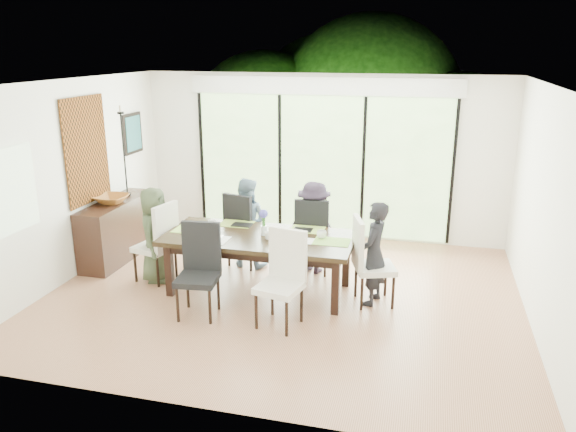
% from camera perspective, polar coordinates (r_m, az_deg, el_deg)
% --- Properties ---
extents(floor, '(6.00, 5.00, 0.01)m').
position_cam_1_polar(floor, '(7.40, -0.48, -8.02)').
color(floor, brown).
rests_on(floor, ground).
extents(ceiling, '(6.00, 5.00, 0.01)m').
position_cam_1_polar(ceiling, '(6.72, -0.54, 13.42)').
color(ceiling, white).
rests_on(ceiling, wall_back).
extents(wall_back, '(6.00, 0.02, 2.70)m').
position_cam_1_polar(wall_back, '(9.33, 3.43, 6.00)').
color(wall_back, white).
rests_on(wall_back, floor).
extents(wall_front, '(6.00, 0.02, 2.70)m').
position_cam_1_polar(wall_front, '(4.67, -8.37, -5.48)').
color(wall_front, silver).
rests_on(wall_front, floor).
extents(wall_left, '(0.02, 5.00, 2.70)m').
position_cam_1_polar(wall_left, '(8.21, -21.31, 3.35)').
color(wall_left, beige).
rests_on(wall_left, floor).
extents(wall_right, '(0.02, 5.00, 2.70)m').
position_cam_1_polar(wall_right, '(6.85, 24.65, 0.40)').
color(wall_right, beige).
rests_on(wall_right, floor).
extents(glass_doors, '(4.20, 0.02, 2.30)m').
position_cam_1_polar(glass_doors, '(9.32, 3.37, 5.05)').
color(glass_doors, '#598C3F').
rests_on(glass_doors, wall_back).
extents(blinds_header, '(4.40, 0.06, 0.28)m').
position_cam_1_polar(blinds_header, '(9.13, 3.50, 13.04)').
color(blinds_header, white).
rests_on(blinds_header, wall_back).
extents(mullion_a, '(0.05, 0.04, 2.30)m').
position_cam_1_polar(mullion_a, '(9.91, -8.71, 5.60)').
color(mullion_a, black).
rests_on(mullion_a, wall_back).
extents(mullion_b, '(0.05, 0.04, 2.30)m').
position_cam_1_polar(mullion_b, '(9.46, -0.83, 5.26)').
color(mullion_b, black).
rests_on(mullion_b, wall_back).
extents(mullion_c, '(0.05, 0.04, 2.30)m').
position_cam_1_polar(mullion_c, '(9.20, 7.65, 4.78)').
color(mullion_c, black).
rests_on(mullion_c, wall_back).
extents(mullion_d, '(0.05, 0.04, 2.30)m').
position_cam_1_polar(mullion_d, '(9.16, 16.40, 4.17)').
color(mullion_d, black).
rests_on(mullion_d, wall_back).
extents(side_window, '(0.02, 0.90, 1.00)m').
position_cam_1_polar(side_window, '(7.24, -26.56, 2.22)').
color(side_window, '#8CAD7F').
rests_on(side_window, wall_left).
extents(deck, '(6.00, 1.80, 0.10)m').
position_cam_1_polar(deck, '(10.52, 4.22, -0.61)').
color(deck, brown).
rests_on(deck, ground).
extents(rail_top, '(6.00, 0.08, 0.06)m').
position_cam_1_polar(rail_top, '(11.12, 5.01, 3.54)').
color(rail_top, brown).
rests_on(rail_top, deck).
extents(foliage_left, '(3.20, 3.20, 3.20)m').
position_cam_1_polar(foliage_left, '(12.32, -2.50, 9.12)').
color(foliage_left, '#14380F').
rests_on(foliage_left, ground).
extents(foliage_mid, '(4.00, 4.00, 4.00)m').
position_cam_1_polar(foliage_mid, '(12.43, 8.24, 10.70)').
color(foliage_mid, '#14380F').
rests_on(foliage_mid, ground).
extents(foliage_right, '(2.80, 2.80, 2.80)m').
position_cam_1_polar(foliage_right, '(11.65, 16.59, 7.08)').
color(foliage_right, '#14380F').
rests_on(foliage_right, ground).
extents(foliage_far, '(3.60, 3.60, 3.60)m').
position_cam_1_polar(foliage_far, '(13.27, 4.19, 10.44)').
color(foliage_far, '#14380F').
rests_on(foliage_far, ground).
extents(table_top, '(2.45, 1.12, 0.06)m').
position_cam_1_polar(table_top, '(7.26, -2.95, -2.24)').
color(table_top, black).
rests_on(table_top, floor).
extents(table_apron, '(2.25, 0.92, 0.10)m').
position_cam_1_polar(table_apron, '(7.29, -2.94, -2.93)').
color(table_apron, black).
rests_on(table_apron, floor).
extents(table_leg_fl, '(0.09, 0.09, 0.70)m').
position_cam_1_polar(table_leg_fl, '(7.40, -11.95, -5.39)').
color(table_leg_fl, black).
rests_on(table_leg_fl, floor).
extents(table_leg_fr, '(0.09, 0.09, 0.70)m').
position_cam_1_polar(table_leg_fr, '(6.78, 4.85, -7.20)').
color(table_leg_fr, black).
rests_on(table_leg_fr, floor).
extents(table_leg_bl, '(0.09, 0.09, 0.70)m').
position_cam_1_polar(table_leg_bl, '(8.12, -9.33, -3.18)').
color(table_leg_bl, black).
rests_on(table_leg_bl, floor).
extents(table_leg_br, '(0.09, 0.09, 0.70)m').
position_cam_1_polar(table_leg_br, '(7.56, 5.93, -4.60)').
color(table_leg_br, black).
rests_on(table_leg_br, floor).
extents(chair_left_end, '(0.56, 0.56, 1.12)m').
position_cam_1_polar(chair_left_end, '(7.87, -13.45, -2.50)').
color(chair_left_end, silver).
rests_on(chair_left_end, floor).
extents(chair_right_end, '(0.59, 0.59, 1.12)m').
position_cam_1_polar(chair_right_end, '(7.04, 8.85, -4.54)').
color(chair_right_end, silver).
rests_on(chair_right_end, floor).
extents(chair_far_left, '(0.59, 0.59, 1.12)m').
position_cam_1_polar(chair_far_left, '(8.21, -4.20, -1.24)').
color(chair_far_left, black).
rests_on(chair_far_left, floor).
extents(chair_far_right, '(0.49, 0.49, 1.12)m').
position_cam_1_polar(chair_far_right, '(7.96, 2.65, -1.79)').
color(chair_far_right, black).
rests_on(chair_far_right, floor).
extents(chair_near_left, '(0.52, 0.52, 1.12)m').
position_cam_1_polar(chair_near_left, '(6.72, -9.22, -5.64)').
color(chair_near_left, black).
rests_on(chair_near_left, floor).
extents(chair_near_right, '(0.56, 0.56, 1.12)m').
position_cam_1_polar(chair_near_right, '(6.41, -0.92, -6.56)').
color(chair_near_right, white).
rests_on(chair_near_right, floor).
extents(person_left_end, '(0.47, 0.67, 1.32)m').
position_cam_1_polar(person_left_end, '(7.83, -13.36, -1.84)').
color(person_left_end, '#3E4A31').
rests_on(person_left_end, floor).
extents(person_right_end, '(0.50, 0.68, 1.32)m').
position_cam_1_polar(person_right_end, '(7.01, 8.73, -3.79)').
color(person_right_end, black).
rests_on(person_right_end, floor).
extents(person_far_left, '(0.66, 0.46, 1.32)m').
position_cam_1_polar(person_far_left, '(8.16, -4.26, -0.63)').
color(person_far_left, '#7491A8').
rests_on(person_far_left, floor).
extents(person_far_right, '(0.68, 0.50, 1.32)m').
position_cam_1_polar(person_far_right, '(7.91, 2.63, -1.17)').
color(person_far_right, '#261C2B').
rests_on(person_far_right, floor).
extents(placemat_left, '(0.45, 0.33, 0.01)m').
position_cam_1_polar(placemat_left, '(7.57, -9.85, -1.39)').
color(placemat_left, '#96BD43').
rests_on(placemat_left, table_top).
extents(placemat_right, '(0.45, 0.33, 0.01)m').
position_cam_1_polar(placemat_right, '(7.04, 4.47, -2.61)').
color(placemat_right, '#78AF3E').
rests_on(placemat_right, table_top).
extents(placemat_far_l, '(0.45, 0.33, 0.01)m').
position_cam_1_polar(placemat_far_l, '(7.74, -5.27, -0.79)').
color(placemat_far_l, '#89A73B').
rests_on(placemat_far_l, table_top).
extents(placemat_far_r, '(0.45, 0.33, 0.01)m').
position_cam_1_polar(placemat_far_r, '(7.48, 1.98, -1.36)').
color(placemat_far_r, '#97BD43').
rests_on(placemat_far_r, table_top).
extents(placemat_paper, '(0.45, 0.33, 0.01)m').
position_cam_1_polar(placemat_paper, '(7.16, -7.88, -2.38)').
color(placemat_paper, white).
rests_on(placemat_paper, table_top).
extents(tablet_far_l, '(0.27, 0.18, 0.01)m').
position_cam_1_polar(tablet_far_l, '(7.66, -4.69, -0.89)').
color(tablet_far_l, black).
rests_on(tablet_far_l, table_top).
extents(tablet_far_r, '(0.25, 0.17, 0.01)m').
position_cam_1_polar(tablet_far_r, '(7.44, 1.52, -1.39)').
color(tablet_far_r, black).
rests_on(tablet_far_r, table_top).
extents(papers, '(0.31, 0.22, 0.00)m').
position_cam_1_polar(papers, '(7.03, 2.39, -2.58)').
color(papers, white).
rests_on(papers, table_top).
extents(platter_base, '(0.27, 0.27, 0.02)m').
position_cam_1_polar(platter_base, '(7.15, -7.88, -2.27)').
color(platter_base, white).
rests_on(platter_base, table_top).
extents(platter_snacks, '(0.20, 0.20, 0.01)m').
position_cam_1_polar(platter_snacks, '(7.14, -7.89, -2.13)').
color(platter_snacks, orange).
rests_on(platter_snacks, table_top).
extents(vase, '(0.08, 0.08, 0.12)m').
position_cam_1_polar(vase, '(7.26, -2.47, -1.47)').
color(vase, silver).
rests_on(vase, table_top).
extents(hyacinth_stems, '(0.04, 0.04, 0.16)m').
position_cam_1_polar(hyacinth_stems, '(7.22, -2.48, -0.54)').
color(hyacinth_stems, '#337226').
rests_on(hyacinth_stems, table_top).
extents(hyacinth_blooms, '(0.11, 0.11, 0.11)m').
position_cam_1_polar(hyacinth_blooms, '(7.19, -2.49, 0.23)').
color(hyacinth_blooms, '#4F4CBF').
rests_on(hyacinth_blooms, table_top).
extents(laptop, '(0.40, 0.39, 0.03)m').
position_cam_1_polar(laptop, '(7.44, -9.46, -1.61)').
color(laptop, silver).
rests_on(laptop, table_top).
extents(cup_a, '(0.14, 0.14, 0.10)m').
position_cam_1_polar(cup_a, '(7.59, -7.69, -0.87)').
color(cup_a, white).
rests_on(cup_a, table_top).
extents(cup_b, '(0.11, 0.11, 0.09)m').
position_cam_1_polar(cup_b, '(7.10, -2.04, -2.01)').
color(cup_b, white).
rests_on(cup_b, table_top).
extents(cup_c, '(0.18, 0.18, 0.10)m').
position_cam_1_polar(cup_c, '(7.14, 3.43, -1.90)').
color(cup_c, white).
rests_on(cup_c, table_top).
extents(book, '(0.20, 0.25, 0.02)m').
position_cam_1_polar(book, '(7.22, -0.94, -1.98)').
color(book, white).
rests_on(book, table_top).
extents(sideboard, '(0.45, 1.59, 0.90)m').
position_cam_1_polar(sideboard, '(8.86, -16.86, -1.34)').
color(sideboard, black).
rests_on(sideboard, floor).
extents(bowl, '(0.47, 0.47, 0.12)m').
position_cam_1_polar(bowl, '(8.64, -17.48, 1.65)').
color(bowl, '#92531F').
rests_on(bowl, sideboard).
extents(candlestick_base, '(0.10, 0.10, 0.04)m').
position_cam_1_polar(candlestick_base, '(9.02, -15.99, 2.16)').
color(candlestick_base, black).
rests_on(candlestick_base, sideboard).
extents(candlestick_shaft, '(0.02, 0.02, 1.24)m').
position_cam_1_polar(candlestick_shaft, '(8.89, -16.32, 6.07)').
color(candlestick_shaft, black).
rests_on(candlestick_shaft, sideboard).
extents(candlestick_pan, '(0.10, 0.10, 0.03)m').
position_cam_1_polar(candlestick_pan, '(8.80, -16.65, 10.01)').
color(candlestick_pan, black).
rests_on(candlestick_pan, sideboard).
extents(candle, '(0.04, 0.04, 0.10)m').
position_cam_1_polar(candle, '(8.79, -16.69, 10.40)').
color(candle, silver).
rests_on(candle, sideboard).
extents(tapestry, '(0.02, 1.00, 1.50)m').
position_cam_1_polar(tapestry, '(8.44, -19.80, 6.29)').
color(tapestry, brown).
rests_on(tapestry, wall_left).
extents(art_frame, '(0.03, 0.55, 0.65)m').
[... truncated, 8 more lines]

